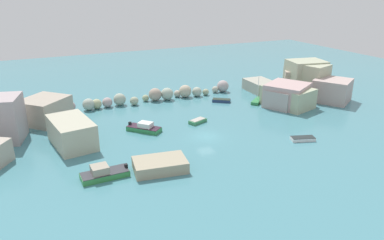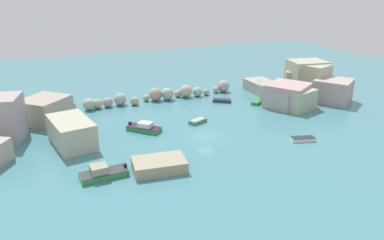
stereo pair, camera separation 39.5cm
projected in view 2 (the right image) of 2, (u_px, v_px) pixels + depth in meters
name	position (u px, v px, depth m)	size (l,w,h in m)	color
cove_water	(206.00, 137.00, 57.85)	(160.00, 160.00, 0.00)	teal
cliff_headland_left	(7.00, 124.00, 56.60)	(23.84, 24.34, 6.84)	#A99D8C
cliff_headland_right	(300.00, 86.00, 76.57)	(21.69, 20.61, 6.95)	#BD9C9A
rock_breakwater	(152.00, 96.00, 74.69)	(36.43, 3.22, 2.60)	#ABAC96
stone_dock	(159.00, 165.00, 47.27)	(6.66, 4.24, 1.47)	tan
moored_boat_0	(144.00, 128.00, 59.84)	(5.26, 5.47, 1.55)	#328549
moored_boat_1	(222.00, 100.00, 74.62)	(3.76, 3.28, 0.61)	navy
moored_boat_2	(258.00, 101.00, 74.20)	(4.30, 3.89, 5.28)	#308146
moored_boat_3	(103.00, 173.00, 45.50)	(5.85, 2.55, 1.72)	#378944
moored_boat_4	(198.00, 121.00, 63.48)	(3.49, 2.55, 0.64)	#3C8856
moored_boat_5	(303.00, 139.00, 56.24)	(3.85, 2.47, 0.57)	white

